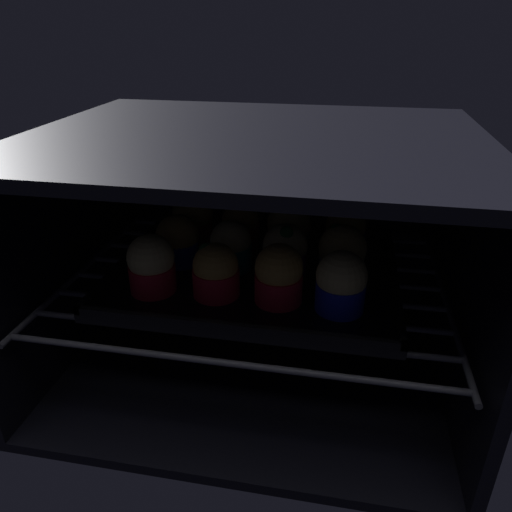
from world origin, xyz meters
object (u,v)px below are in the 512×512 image
muffin_row1_col2 (285,251)px  muffin_row2_col1 (240,226)px  muffin_row0_col3 (341,283)px  muffin_row2_col0 (193,219)px  muffin_row0_col2 (279,275)px  muffin_row2_col2 (289,228)px  baking_tray (256,273)px  muffin_row1_col0 (178,241)px  muffin_row0_col0 (151,265)px  muffin_row0_col1 (216,271)px  muffin_row1_col3 (342,253)px  muffin_row1_col1 (231,247)px  muffin_row2_col3 (345,232)px

muffin_row1_col2 → muffin_row2_col1: bearing=135.2°
muffin_row0_col3 → muffin_row2_col0: same height
muffin_row0_col2 → muffin_row2_col2: (-0.65, 15.83, -0.22)cm
baking_tray → muffin_row1_col0: size_ratio=5.36×
muffin_row2_col0 → muffin_row0_col3: bearing=-34.5°
muffin_row1_col0 → muffin_row2_col2: 17.55cm
muffin_row0_col2 → muffin_row2_col1: 18.11cm
muffin_row0_col0 → muffin_row1_col0: size_ratio=1.08×
muffin_row0_col3 → muffin_row2_col0: 29.85cm
muffin_row0_col2 → muffin_row0_col0: bearing=-178.5°
muffin_row0_col1 → muffin_row1_col0: 11.56cm
muffin_row0_col0 → muffin_row1_col0: (0.65, 8.77, -0.34)cm
muffin_row0_col0 → muffin_row1_col3: (25.01, 8.43, -0.08)cm
muffin_row0_col0 → muffin_row0_col1: 8.76cm
muffin_row2_col0 → muffin_row0_col1: bearing=-63.3°
muffin_row0_col1 → muffin_row2_col0: bearing=116.7°
baking_tray → muffin_row2_col1: 9.83cm
muffin_row2_col0 → muffin_row2_col1: muffin_row2_col0 is taller
baking_tray → muffin_row1_col1: bearing=178.2°
muffin_row2_col0 → muffin_row0_col2: bearing=-44.6°
muffin_row1_col0 → muffin_row1_col1: (8.24, -0.27, -0.11)cm
muffin_row1_col1 → muffin_row2_col0: size_ratio=0.91×
muffin_row0_col2 → muffin_row1_col2: (-0.20, 7.69, -0.31)cm
muffin_row0_col3 → muffin_row2_col2: muffin_row0_col3 is taller
muffin_row0_col3 → muffin_row2_col3: 16.59cm
muffin_row0_col3 → muffin_row1_col0: bearing=160.0°
muffin_row1_col2 → muffin_row0_col2: bearing=-88.5°
muffin_row0_col2 → muffin_row1_col3: (7.85, 7.98, -0.10)cm
muffin_row0_col3 → muffin_row2_col1: 23.38cm
muffin_row0_col2 → muffin_row0_col3: (7.98, -0.57, -0.11)cm
muffin_row1_col0 → muffin_row2_col0: (-0.10, 8.04, 0.36)cm
baking_tray → muffin_row1_col3: 13.04cm
muffin_row0_col1 → muffin_row2_col2: muffin_row2_col2 is taller
muffin_row1_col3 → muffin_row2_col2: (-8.50, 7.85, -0.12)cm
muffin_row0_col2 → muffin_row1_col2: bearing=91.5°
baking_tray → muffin_row0_col1: 9.67cm
baking_tray → muffin_row0_col3: 15.67cm
muffin_row2_col2 → muffin_row1_col3: bearing=-42.7°
muffin_row0_col1 → muffin_row2_col1: (-0.11, 15.91, -0.04)cm
muffin_row0_col2 → muffin_row2_col1: (-8.54, 15.97, -0.45)cm
muffin_row0_col0 → muffin_row1_col3: size_ratio=1.02×
muffin_row0_col2 → muffin_row1_col3: 11.20cm
muffin_row0_col1 → muffin_row1_col0: (-8.08, 8.26, 0.05)cm
muffin_row1_col3 → muffin_row2_col1: bearing=154.0°
muffin_row0_col3 → muffin_row1_col1: bearing=152.1°
baking_tray → muffin_row2_col1: (-4.08, 8.03, 3.94)cm
muffin_row1_col0 → muffin_row2_col0: 8.05cm
muffin_row0_col1 → muffin_row2_col1: size_ratio=1.01×
muffin_row0_col1 → muffin_row1_col2: muffin_row1_col2 is taller
muffin_row0_col0 → muffin_row0_col2: (17.16, 0.45, 0.03)cm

